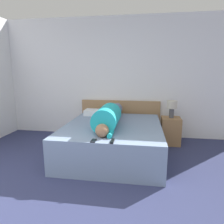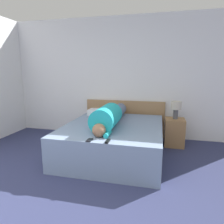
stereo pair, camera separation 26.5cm
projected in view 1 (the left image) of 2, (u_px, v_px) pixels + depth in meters
The scene contains 9 objects.
wall_back at pixel (110, 78), 4.45m from camera, with size 5.90×0.06×2.60m.
bed at pixel (113, 139), 3.53m from camera, with size 1.64×1.91×0.54m.
headboard at pixel (120, 118), 4.53m from camera, with size 1.76×0.04×0.81m.
nightstand at pixel (170, 131), 4.02m from camera, with size 0.37×0.37×0.54m.
table_lamp at pixel (172, 106), 3.92m from camera, with size 0.20×0.20×0.34m.
person_lying at pixel (109, 116), 3.38m from camera, with size 0.37×1.70×0.37m.
pillow_near_headboard at pixel (100, 113), 4.20m from camera, with size 0.63×0.29×0.12m.
tv_remote at pixel (112, 141), 2.61m from camera, with size 0.04×0.15×0.02m.
cell_phone at pixel (94, 141), 2.64m from camera, with size 0.06×0.13×0.01m.
Camera 1 is at (0.74, -1.10, 1.45)m, focal length 32.00 mm.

